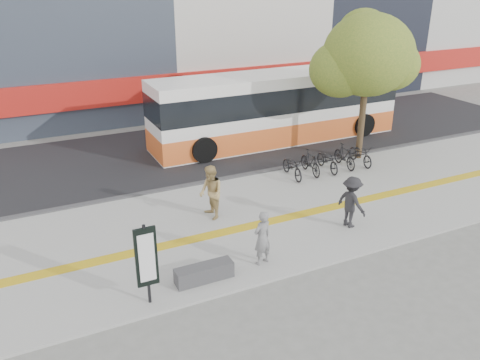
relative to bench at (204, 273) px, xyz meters
name	(u,v)px	position (x,y,z in m)	size (l,w,h in m)	color
ground	(267,241)	(2.60, 1.20, -0.30)	(120.00, 120.00, 0.00)	slate
sidewalk	(246,220)	(2.60, 2.70, -0.27)	(40.00, 7.00, 0.08)	gray
tactile_strip	(253,225)	(2.60, 2.20, -0.22)	(40.00, 0.45, 0.01)	gold
street	(174,153)	(2.60, 10.20, -0.28)	(40.00, 8.00, 0.06)	black
curb	(207,182)	(2.60, 6.20, -0.23)	(40.00, 0.25, 0.14)	#323234
bench	(204,273)	(0.00, 0.00, 0.00)	(1.60, 0.45, 0.45)	#323234
signboard	(146,258)	(-1.60, -0.31, 1.06)	(0.55, 0.10, 2.20)	black
street_tree	(366,57)	(9.78, 6.02, 4.21)	(4.40, 3.80, 6.31)	#3B2B1B
bus	(277,109)	(7.72, 9.70, 1.31)	(12.42, 2.95, 3.31)	white
bicycle_row	(328,160)	(7.63, 5.20, 0.24)	(4.19, 1.76, 1.00)	black
seated_woman	(262,238)	(1.80, 0.08, 0.59)	(0.60, 0.39, 1.64)	black
pedestrian_tan	(211,193)	(1.59, 3.33, 0.70)	(0.90, 0.70, 1.85)	tan
pedestrian_dark	(351,202)	(5.45, 0.81, 0.64)	(1.11, 0.64, 1.72)	#232325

